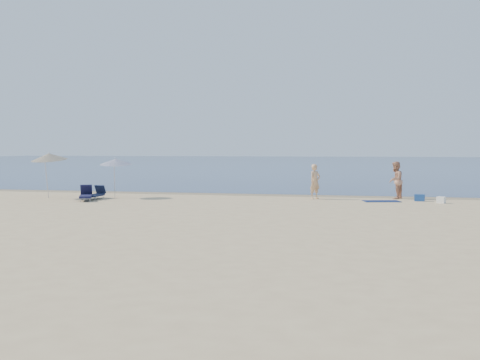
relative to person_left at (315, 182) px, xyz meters
name	(u,v)px	position (x,y,z in m)	size (l,w,h in m)	color
ground	(167,257)	(-1.59, -17.41, -0.89)	(160.00, 160.00, 0.00)	#CDB489
sea	(356,162)	(-1.59, 82.59, -0.89)	(240.00, 160.00, 0.01)	#0C1D49
wet_sand_strip	(290,195)	(-1.59, 1.99, -0.89)	(240.00, 1.60, 0.00)	#847254
person_left	(315,182)	(0.00, 0.00, 0.00)	(0.65, 0.43, 1.79)	tan
person_right	(395,180)	(4.01, 0.96, 0.07)	(0.93, 0.73, 1.92)	tan
beach_towel	(381,201)	(3.32, -0.74, -0.88)	(1.72, 0.96, 0.03)	#0E1A47
white_bag	(441,200)	(6.06, -1.04, -0.74)	(0.36, 0.31, 0.31)	white
blue_cooler	(420,198)	(5.15, -0.10, -0.72)	(0.48, 0.34, 0.34)	#1A4592
umbrella_near	(116,162)	(-10.26, -1.63, 1.00)	(2.09, 2.10, 2.18)	silver
umbrella_far	(49,157)	(-13.60, -2.55, 1.26)	(2.02, 2.05, 2.49)	silver
lounger_left	(86,195)	(-10.95, -3.64, -0.61)	(1.26, 1.81, 0.77)	#15163A
lounger_right	(96,194)	(-10.85, -2.72, -0.64)	(0.65, 1.60, 0.69)	#161E3E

